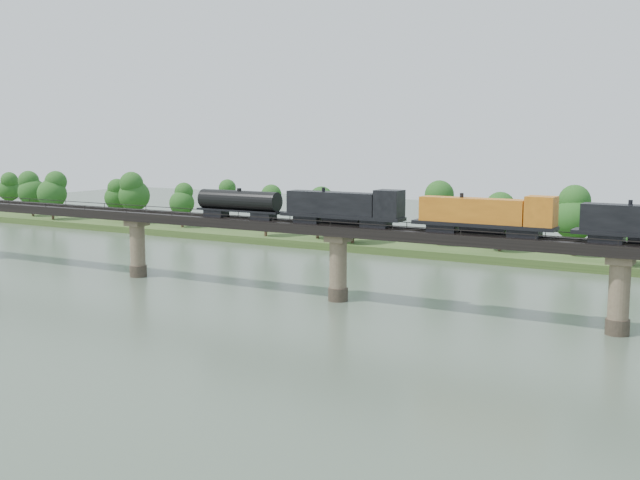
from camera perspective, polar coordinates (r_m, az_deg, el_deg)
The scene contains 6 objects.
ground at distance 96.32m, azimuth -7.46°, elevation -7.54°, with size 400.00×400.00×0.00m, color #3B4B3B.
far_bank at distance 170.08m, azimuth 10.30°, elevation -0.64°, with size 300.00×24.00×1.60m, color #324B1E.
bridge at distance 119.71m, azimuth 1.30°, elevation -1.78°, with size 236.00×30.00×11.50m.
bridge_superstructure at distance 118.82m, azimuth 1.31°, elevation 1.23°, with size 220.00×4.90×0.75m.
far_treeline at distance 167.94m, azimuth 7.21°, elevation 2.08°, with size 289.06×17.54×13.60m.
freight_train at distance 112.06m, azimuth 8.12°, elevation 1.95°, with size 79.43×3.09×5.47m.
Camera 1 is at (57.11, -73.31, 25.34)m, focal length 45.00 mm.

